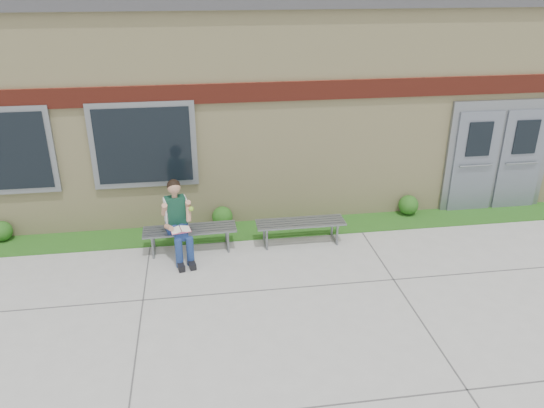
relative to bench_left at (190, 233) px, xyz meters
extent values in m
plane|color=#9E9E99|center=(2.26, -2.00, -0.33)|extent=(80.00, 80.00, 0.00)
cube|color=#194713|center=(2.26, 0.60, -0.32)|extent=(16.00, 0.80, 0.02)
cube|color=beige|center=(2.26, 4.00, 1.67)|extent=(16.00, 6.00, 4.00)
cube|color=maroon|center=(2.26, 0.97, 2.27)|extent=(16.00, 0.06, 0.35)
cube|color=slate|center=(-0.74, 0.96, 1.37)|extent=(1.90, 0.08, 1.60)
cube|color=black|center=(-0.74, 0.92, 1.37)|extent=(1.70, 0.04, 1.40)
cube|color=slate|center=(6.26, 0.96, 0.82)|extent=(2.20, 0.08, 2.30)
cube|color=slate|center=(5.76, 0.91, 0.72)|extent=(0.92, 0.06, 2.10)
cube|color=slate|center=(6.76, 0.91, 0.72)|extent=(0.92, 0.06, 2.10)
cube|color=slate|center=(0.00, 0.00, 0.08)|extent=(1.65, 0.49, 0.03)
cube|color=slate|center=(-0.66, 0.00, -0.14)|extent=(0.05, 0.46, 0.37)
cube|color=slate|center=(0.66, 0.00, -0.14)|extent=(0.05, 0.46, 0.37)
cube|color=slate|center=(2.00, 0.00, 0.08)|extent=(1.62, 0.45, 0.03)
cube|color=slate|center=(1.35, 0.00, -0.14)|extent=(0.04, 0.45, 0.37)
cube|color=slate|center=(2.65, 0.00, -0.14)|extent=(0.04, 0.45, 0.37)
cube|color=navy|center=(-0.22, -0.05, 0.18)|extent=(0.40, 0.32, 0.17)
cube|color=#0F3A2D|center=(-0.22, -0.07, 0.51)|extent=(0.37, 0.27, 0.48)
sphere|color=tan|center=(-0.21, -0.08, 0.93)|extent=(0.26, 0.26, 0.22)
sphere|color=black|center=(-0.22, -0.06, 0.95)|extent=(0.27, 0.27, 0.23)
cylinder|color=navy|center=(-0.26, -0.33, 0.20)|extent=(0.24, 0.46, 0.16)
cylinder|color=navy|center=(-0.07, -0.29, 0.20)|extent=(0.24, 0.46, 0.16)
cylinder|color=navy|center=(-0.19, -0.57, -0.07)|extent=(0.13, 0.13, 0.52)
cylinder|color=navy|center=(0.00, -0.54, -0.07)|extent=(0.13, 0.13, 0.52)
cube|color=black|center=(-0.18, -0.65, -0.28)|extent=(0.16, 0.29, 0.10)
cube|color=black|center=(0.01, -0.61, -0.28)|extent=(0.16, 0.29, 0.10)
cylinder|color=tan|center=(-0.40, -0.17, 0.57)|extent=(0.14, 0.25, 0.28)
cylinder|color=tan|center=(-0.01, -0.09, 0.57)|extent=(0.14, 0.25, 0.28)
cube|color=white|center=(-0.14, -0.44, 0.31)|extent=(0.36, 0.29, 0.02)
cube|color=#C3496E|center=(-0.14, -0.44, 0.29)|extent=(0.37, 0.30, 0.01)
sphere|color=#82B430|center=(0.05, -0.23, 0.58)|extent=(0.09, 0.09, 0.09)
sphere|color=#194713|center=(-3.45, 0.85, -0.12)|extent=(0.37, 0.37, 0.37)
sphere|color=#194713|center=(0.62, 0.85, -0.11)|extent=(0.40, 0.40, 0.40)
sphere|color=#194713|center=(4.42, 0.85, -0.11)|extent=(0.40, 0.40, 0.40)
camera|label=1|loc=(0.22, -8.51, 4.31)|focal=35.00mm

